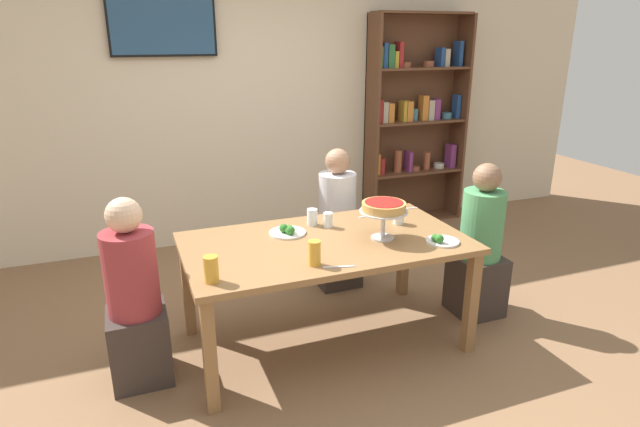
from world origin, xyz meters
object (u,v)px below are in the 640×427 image
at_px(beer_glass_amber_short, 211,269).
at_px(water_glass_clear_near, 399,217).
at_px(dining_table, 326,252).
at_px(deep_dish_pizza_stand, 384,209).
at_px(water_glass_clear_far, 312,217).
at_px(diner_far_right, 337,228).
at_px(diner_head_west, 135,306).
at_px(water_glass_clear_spare, 328,220).
at_px(salad_plate_near_diner, 288,231).
at_px(beer_glass_amber_tall, 314,253).
at_px(television, 162,24).
at_px(cutlery_fork_far, 406,209).
at_px(salad_plate_far_diner, 441,240).
at_px(cutlery_fork_near, 369,216).
at_px(diner_head_east, 479,252).
at_px(cutlery_knife_near, 339,267).
at_px(bookshelf, 414,118).

xyz_separation_m(beer_glass_amber_short, water_glass_clear_near, (1.37, 0.45, -0.02)).
bearing_deg(dining_table, deep_dish_pizza_stand, -15.78).
bearing_deg(water_glass_clear_far, diner_far_right, 51.43).
relative_size(diner_head_west, water_glass_clear_spare, 11.14).
relative_size(diner_far_right, salad_plate_near_diner, 4.72).
bearing_deg(beer_glass_amber_tall, diner_far_right, 61.35).
distance_m(television, beer_glass_amber_short, 2.76).
bearing_deg(diner_head_west, salad_plate_near_diner, 9.58).
bearing_deg(cutlery_fork_far, water_glass_clear_far, 11.92).
relative_size(television, cutlery_fork_far, 5.09).
xyz_separation_m(television, diner_head_west, (-0.49, -2.09, -1.59)).
height_order(diner_head_west, water_glass_clear_far, diner_head_west).
bearing_deg(salad_plate_near_diner, water_glass_clear_spare, 6.23).
xyz_separation_m(dining_table, beer_glass_amber_tall, (-0.20, -0.33, 0.15)).
distance_m(diner_far_right, water_glass_clear_spare, 0.72).
relative_size(salad_plate_far_diner, beer_glass_amber_tall, 1.43).
bearing_deg(cutlery_fork_near, water_glass_clear_near, 107.98).
relative_size(water_glass_clear_far, water_glass_clear_spare, 1.12).
relative_size(diner_far_right, diner_head_east, 1.00).
bearing_deg(cutlery_fork_near, diner_far_right, -92.80).
relative_size(diner_head_east, cutlery_fork_far, 6.39).
bearing_deg(cutlery_knife_near, diner_head_east, 31.25).
relative_size(television, salad_plate_far_diner, 4.38).
height_order(diner_head_east, water_glass_clear_near, diner_head_east).
bearing_deg(salad_plate_far_diner, salad_plate_near_diner, 150.10).
bearing_deg(water_glass_clear_far, water_glass_clear_near, -18.63).
height_order(beer_glass_amber_tall, water_glass_clear_far, beer_glass_amber_tall).
bearing_deg(cutlery_knife_near, salad_plate_near_diner, 115.30).
bearing_deg(water_glass_clear_near, salad_plate_near_diner, 174.13).
bearing_deg(bookshelf, deep_dish_pizza_stand, -124.66).
bearing_deg(beer_glass_amber_short, television, 87.88).
distance_m(beer_glass_amber_tall, water_glass_clear_far, 0.67).
relative_size(bookshelf, beer_glass_amber_short, 15.13).
bearing_deg(bookshelf, water_glass_clear_far, -136.39).
xyz_separation_m(television, water_glass_clear_near, (1.28, -2.00, -1.29)).
bearing_deg(cutlery_fork_near, bookshelf, -138.11).
bearing_deg(television, water_glass_clear_spare, -66.97).
distance_m(bookshelf, salad_plate_near_diner, 2.75).
height_order(bookshelf, water_glass_clear_far, bookshelf).
distance_m(diner_far_right, water_glass_clear_near, 0.77).
xyz_separation_m(dining_table, diner_far_right, (0.42, 0.80, -0.17)).
distance_m(bookshelf, diner_head_west, 3.67).
relative_size(beer_glass_amber_tall, cutlery_knife_near, 0.81).
distance_m(bookshelf, water_glass_clear_near, 2.30).
bearing_deg(diner_head_east, diner_far_right, -46.77).
xyz_separation_m(diner_far_right, water_glass_clear_near, (0.17, -0.69, 0.30)).
relative_size(beer_glass_amber_tall, cutlery_fork_far, 0.81).
distance_m(diner_far_right, diner_head_west, 1.78).
distance_m(diner_head_west, cutlery_fork_far, 2.04).
height_order(cutlery_fork_near, cutlery_fork_far, same).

